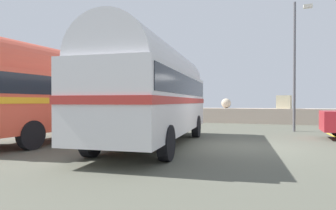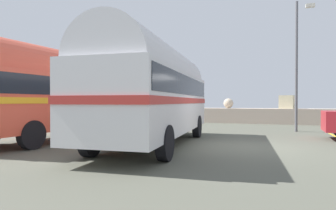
{
  "view_description": "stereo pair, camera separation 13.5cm",
  "coord_description": "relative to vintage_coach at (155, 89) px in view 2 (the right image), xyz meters",
  "views": [
    {
      "loc": [
        0.5,
        -10.27,
        1.59
      ],
      "look_at": [
        -2.61,
        -0.8,
        1.47
      ],
      "focal_mm": 30.53,
      "sensor_mm": 36.0,
      "label": 1
    },
    {
      "loc": [
        0.63,
        -10.23,
        1.59
      ],
      "look_at": [
        -2.61,
        -0.8,
        1.47
      ],
      "focal_mm": 30.53,
      "sensor_mm": 36.0,
      "label": 2
    }
  ],
  "objects": [
    {
      "name": "breakwater",
      "position": [
        3.13,
        12.42,
        -1.36
      ],
      "size": [
        31.36,
        2.07,
        2.49
      ],
      "color": "#B8A695",
      "rests_on": "ground"
    },
    {
      "name": "vintage_coach",
      "position": [
        0.0,
        0.0,
        0.0
      ],
      "size": [
        3.02,
        8.73,
        3.7
      ],
      "rotation": [
        0.0,
        0.0,
        0.07
      ],
      "color": "black",
      "rests_on": "ground"
    },
    {
      "name": "ground",
      "position": [
        3.16,
        0.63,
        -2.04
      ],
      "size": [
        32.0,
        26.0,
        0.02
      ],
      "color": "#525347"
    },
    {
      "name": "second_coach",
      "position": [
        -4.34,
        0.47,
        0.0
      ],
      "size": [
        3.21,
        8.77,
        3.7
      ],
      "rotation": [
        0.0,
        0.0,
        -0.09
      ],
      "color": "black",
      "rests_on": "ground"
    },
    {
      "name": "lamp_post",
      "position": [
        5.38,
        6.81,
        1.78
      ],
      "size": [
        1.01,
        0.81,
        6.83
      ],
      "color": "#5B5B60",
      "rests_on": "ground"
    }
  ]
}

